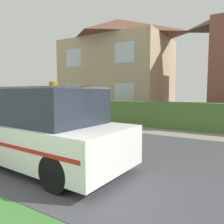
{
  "coord_description": "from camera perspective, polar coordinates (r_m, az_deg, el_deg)",
  "views": [
    {
      "loc": [
        2.73,
        -0.8,
        1.66
      ],
      "look_at": [
        -0.72,
        4.85,
        1.05
      ],
      "focal_mm": 35.0,
      "sensor_mm": 36.0,
      "label": 1
    }
  ],
  "objects": [
    {
      "name": "road_strip",
      "position": [
        5.9,
        2.45,
        -11.04
      ],
      "size": [
        28.0,
        6.04,
        0.01
      ],
      "primitive_type": "cube",
      "color": "#424247",
      "rests_on": "ground"
    },
    {
      "name": "garden_hedge",
      "position": [
        10.62,
        10.52,
        -0.54
      ],
      "size": [
        12.8,
        0.72,
        1.2
      ],
      "primitive_type": "cube",
      "color": "#4C7233",
      "rests_on": "ground"
    },
    {
      "name": "police_car",
      "position": [
        5.03,
        -16.27,
        -4.66
      ],
      "size": [
        3.93,
        1.96,
        1.86
      ],
      "rotation": [
        0.0,
        0.0,
        3.09
      ],
      "color": "black",
      "rests_on": "road_strip"
    },
    {
      "name": "house_left",
      "position": [
        17.66,
        1.47,
        11.97
      ],
      "size": [
        8.04,
        5.87,
        7.3
      ],
      "color": "tan",
      "rests_on": "ground"
    },
    {
      "name": "wheelie_bin",
      "position": [
        11.53,
        -10.09,
        -0.48
      ],
      "size": [
        0.63,
        0.55,
        1.03
      ],
      "rotation": [
        0.0,
        0.0,
        0.01
      ],
      "color": "#23662D",
      "rests_on": "ground"
    }
  ]
}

